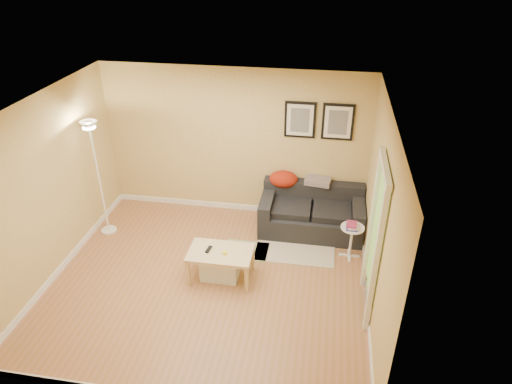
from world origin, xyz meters
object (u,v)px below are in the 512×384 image
floor_lamp (100,182)px  sofa (312,211)px  book_stack (352,226)px  storage_bin (220,267)px  side_table (351,242)px  coffee_table (221,264)px

floor_lamp → sofa: bearing=9.9°
book_stack → floor_lamp: (-4.01, 0.05, 0.35)m
floor_lamp → storage_bin: bearing=-21.0°
side_table → floor_lamp: size_ratio=0.28×
storage_bin → book_stack: size_ratio=2.50×
side_table → floor_lamp: floor_lamp is taller
storage_bin → floor_lamp: size_ratio=0.28×
coffee_table → storage_bin: (-0.02, 0.02, -0.06)m
storage_bin → side_table: (1.88, 0.79, 0.10)m
sofa → storage_bin: bearing=-131.2°
book_stack → floor_lamp: size_ratio=0.11×
sofa → floor_lamp: (-3.38, -0.59, 0.56)m
coffee_table → book_stack: 2.04m
coffee_table → book_stack: book_stack is taller
storage_bin → side_table: size_ratio=1.01×
side_table → sofa: bearing=135.6°
book_stack → floor_lamp: bearing=169.9°
sofa → book_stack: 0.92m
sofa → side_table: size_ratio=3.10×
book_stack → floor_lamp: 4.02m
storage_bin → book_stack: (1.86, 0.77, 0.41)m
sofa → storage_bin: (-1.24, -1.41, -0.20)m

